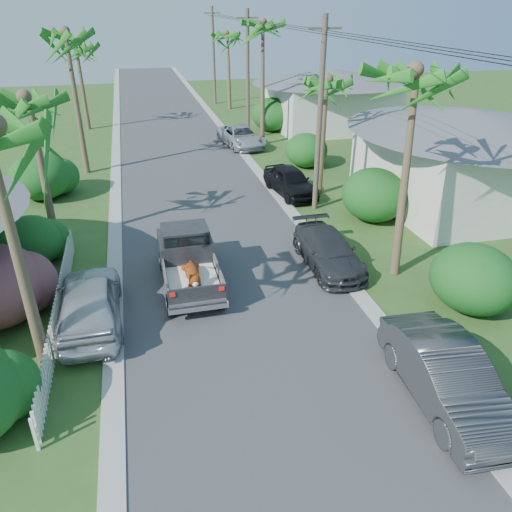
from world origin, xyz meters
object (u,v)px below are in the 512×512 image
object	(u,v)px
parked_car_rd	(241,137)
parked_car_ln	(89,302)
palm_l_d	(76,45)
utility_pole_c	(248,75)
utility_pole_d	(214,56)
palm_l_c	(65,33)
pickup_truck	(187,256)
house_right_far	(330,101)
parked_car_rf	(290,181)
house_right_near	(462,162)
palm_r_c	(263,23)
palm_r_b	(326,80)
parked_car_rm	(328,251)
parked_car_rn	(447,377)
palm_r_d	(228,34)
palm_r_a	(420,72)
utility_pole_b	(320,117)
palm_l_b	(28,98)

from	to	relation	value
parked_car_rd	parked_car_ln	bearing A→B (deg)	-122.44
palm_l_d	utility_pole_c	xyz separation A→B (m)	(12.10, -6.00, -1.84)
parked_car_rd	utility_pole_c	world-z (taller)	utility_pole_c
utility_pole_d	utility_pole_c	bearing A→B (deg)	-90.00
palm_l_c	pickup_truck	bearing A→B (deg)	-73.21
utility_pole_d	house_right_far	bearing A→B (deg)	-60.35
parked_car_rf	house_right_near	bearing A→B (deg)	-29.74
parked_car_rd	palm_r_c	distance (m)	7.58
pickup_truck	palm_l_c	distance (m)	16.89
palm_l_c	palm_l_d	size ratio (longest dim) A/B	1.19
pickup_truck	utility_pole_d	distance (m)	36.64
utility_pole_c	utility_pole_d	distance (m)	15.00
palm_r_b	palm_r_c	xyz separation A→B (m)	(-0.40, 11.00, 2.16)
palm_l_c	house_right_near	size ratio (longest dim) A/B	1.02
pickup_truck	palm_l_c	bearing A→B (deg)	106.79
parked_car_rm	utility_pole_d	distance (m)	36.25
parked_car_rd	palm_l_c	world-z (taller)	palm_l_c
pickup_truck	parked_car_rm	distance (m)	5.54
parked_car_ln	palm_l_c	world-z (taller)	palm_l_c
parked_car_rn	palm_r_d	world-z (taller)	palm_r_d
palm_r_c	house_right_far	size ratio (longest dim) A/B	1.04
palm_l_d	house_right_near	size ratio (longest dim) A/B	0.86
parked_car_rn	palm_r_a	bearing A→B (deg)	76.27
pickup_truck	house_right_far	xyz separation A→B (m)	(14.55, 22.75, 1.11)
palm_l_d	house_right_near	world-z (taller)	palm_l_d
parked_car_rd	utility_pole_d	size ratio (longest dim) A/B	0.57
pickup_truck	palm_r_c	distance (m)	21.50
parked_car_rm	parked_car_rf	size ratio (longest dim) A/B	1.05
parked_car_ln	utility_pole_c	bearing A→B (deg)	-115.78
palm_r_a	utility_pole_b	xyz separation A→B (m)	(-0.70, 7.00, -2.82)
parked_car_rn	house_right_near	distance (m)	15.63
parked_car_rm	parked_car_rf	bearing A→B (deg)	83.15
palm_r_d	palm_l_d	bearing A→B (deg)	-155.22
parked_car_ln	palm_l_c	xyz separation A→B (m)	(-1.03, 16.92, 7.08)
palm_l_d	utility_pole_c	bearing A→B (deg)	-26.38
palm_r_c	house_right_near	xyz separation A→B (m)	(6.80, -14.00, -5.89)
parked_car_ln	palm_l_b	distance (m)	8.91
parked_car_rf	palm_l_b	bearing A→B (deg)	-171.57
parked_car_rf	utility_pole_b	distance (m)	4.54
parked_car_ln	palm_r_b	bearing A→B (deg)	-140.42
parked_car_rn	utility_pole_d	size ratio (longest dim) A/B	0.55
parked_car_rd	palm_l_b	bearing A→B (deg)	-137.21
parked_car_rm	palm_r_d	size ratio (longest dim) A/B	0.57
palm_r_b	palm_r_d	bearing A→B (deg)	90.23
palm_l_b	palm_r_a	size ratio (longest dim) A/B	0.85
house_right_far	parked_car_ln	bearing A→B (deg)	-125.79
parked_car_rm	house_right_far	distance (m)	24.75
house_right_near	utility_pole_d	xyz separation A→B (m)	(-7.40, 31.00, 2.38)
utility_pole_c	utility_pole_d	xyz separation A→B (m)	(0.00, 15.00, 0.00)
parked_car_rd	palm_l_c	xyz separation A→B (m)	(-10.56, -3.79, 7.20)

